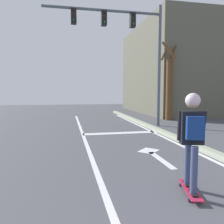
% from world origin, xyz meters
% --- Properties ---
extents(lane_line_center, '(0.12, 20.00, 0.01)m').
position_xyz_m(lane_line_center, '(0.41, 6.00, 0.00)').
color(lane_line_center, silver).
rests_on(lane_line_center, ground).
extents(lane_line_curbside, '(0.12, 20.00, 0.01)m').
position_xyz_m(lane_line_curbside, '(3.29, 6.00, 0.00)').
color(lane_line_curbside, silver).
rests_on(lane_line_curbside, ground).
extents(stop_bar, '(3.03, 0.40, 0.01)m').
position_xyz_m(stop_bar, '(1.93, 9.37, 0.00)').
color(stop_bar, silver).
rests_on(stop_bar, ground).
extents(lane_arrow_stem, '(0.16, 1.40, 0.01)m').
position_xyz_m(lane_arrow_stem, '(2.08, 5.73, 0.00)').
color(lane_arrow_stem, silver).
rests_on(lane_arrow_stem, ground).
extents(lane_arrow_head, '(0.71, 0.71, 0.01)m').
position_xyz_m(lane_arrow_head, '(2.08, 6.58, 0.00)').
color(lane_arrow_head, silver).
rests_on(lane_arrow_head, ground).
extents(curb_strip, '(0.24, 24.00, 0.14)m').
position_xyz_m(curb_strip, '(3.54, 6.00, 0.07)').
color(curb_strip, '#9AA38B').
rests_on(curb_strip, ground).
extents(skateboard, '(0.40, 0.85, 0.08)m').
position_xyz_m(skateboard, '(1.79, 3.95, 0.06)').
color(skateboard, '#AA1F3D').
rests_on(skateboard, ground).
extents(skater, '(0.43, 0.60, 1.57)m').
position_xyz_m(skater, '(1.79, 3.93, 1.06)').
color(skater, '#3B456B').
rests_on(skater, skateboard).
extents(traffic_signal_mast, '(5.43, 0.34, 5.71)m').
position_xyz_m(traffic_signal_mast, '(2.62, 10.87, 4.16)').
color(traffic_signal_mast, '#505C64').
rests_on(traffic_signal_mast, ground).
extents(roadside_tree, '(1.02, 1.09, 4.55)m').
position_xyz_m(roadside_tree, '(5.67, 12.81, 2.04)').
color(roadside_tree, brown).
rests_on(roadside_tree, ground).
extents(building_block, '(8.23, 9.71, 6.91)m').
position_xyz_m(building_block, '(9.56, 17.90, 3.45)').
color(building_block, '#5D5C4B').
rests_on(building_block, ground).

